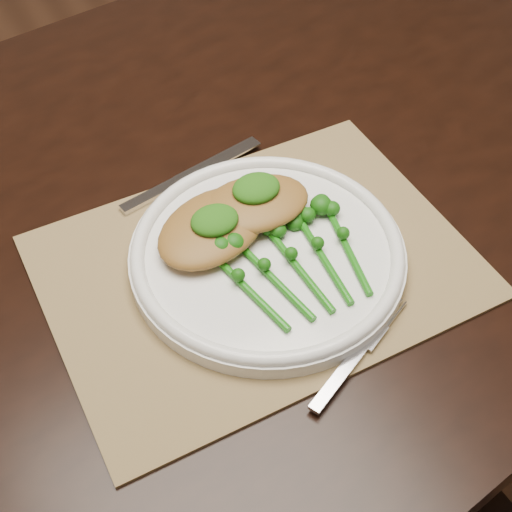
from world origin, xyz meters
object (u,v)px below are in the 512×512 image
chicken_fillet_left (213,227)px  broccolini_bundle (300,270)px  placemat (257,266)px  dinner_plate (267,253)px  dining_table (233,353)px

chicken_fillet_left → broccolini_bundle: bearing=-79.9°
placemat → chicken_fillet_left: (-0.03, 0.05, 0.03)m
dinner_plate → placemat: bearing=177.5°
dining_table → dinner_plate: size_ratio=5.81×
broccolini_bundle → placemat: bearing=122.3°
dining_table → chicken_fillet_left: 0.42m
dining_table → broccolini_bundle: (-0.00, -0.18, 0.40)m
dining_table → placemat: placemat is taller
chicken_fillet_left → broccolini_bundle: size_ratio=0.87×
dining_table → dinner_plate: 0.41m
placemat → chicken_fillet_left: bearing=123.2°
placemat → dinner_plate: 0.02m
placemat → chicken_fillet_left: chicken_fillet_left is taller
placemat → broccolini_bundle: size_ratio=2.80×
dinner_plate → broccolini_bundle: 0.05m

